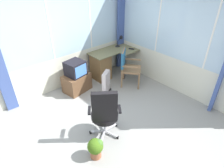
{
  "coord_description": "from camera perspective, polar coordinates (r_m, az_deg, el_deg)",
  "views": [
    {
      "loc": [
        -1.76,
        -2.12,
        2.78
      ],
      "look_at": [
        0.39,
        0.32,
        0.72
      ],
      "focal_mm": 30.67,
      "sensor_mm": 36.0,
      "label": 1
    }
  ],
  "objects": [
    {
      "name": "east_window_panel",
      "position": [
        4.72,
        20.13,
        13.28
      ],
      "size": [
        0.07,
        3.9,
        2.79
      ],
      "color": "silver",
      "rests_on": "ground"
    },
    {
      "name": "space_heater",
      "position": [
        4.73,
        -1.72,
        0.61
      ],
      "size": [
        0.4,
        0.33,
        0.59
      ],
      "color": "silver",
      "rests_on": "ground"
    },
    {
      "name": "curtain_corner",
      "position": [
        5.71,
        2.74,
        17.72
      ],
      "size": [
        0.24,
        0.07,
        2.69
      ],
      "primitive_type": "cube",
      "rotation": [
        0.0,
        0.0,
        0.0
      ],
      "color": "#405698",
      "rests_on": "ground"
    },
    {
      "name": "north_window_panel",
      "position": [
        4.67,
        -17.85,
        13.54
      ],
      "size": [
        4.38,
        0.07,
        2.79
      ],
      "color": "silver",
      "rests_on": "ground"
    },
    {
      "name": "ground",
      "position": [
        3.94,
        -1.27,
        -13.26
      ],
      "size": [
        5.38,
        4.9,
        0.06
      ],
      "primitive_type": "cube",
      "color": "gray"
    },
    {
      "name": "tv_remote",
      "position": [
        5.5,
        5.83,
        10.4
      ],
      "size": [
        0.12,
        0.15,
        0.02
      ],
      "primitive_type": "cube",
      "rotation": [
        0.0,
        0.0,
        0.56
      ],
      "color": "black",
      "rests_on": "desk"
    },
    {
      "name": "desk_lamp",
      "position": [
        5.61,
        2.66,
        13.09
      ],
      "size": [
        0.23,
        0.2,
        0.32
      ],
      "color": "black",
      "rests_on": "desk"
    },
    {
      "name": "office_chair",
      "position": [
        3.37,
        -2.21,
        -8.47
      ],
      "size": [
        0.61,
        0.6,
        1.07
      ],
      "color": "#B7B7BF",
      "rests_on": "ground"
    },
    {
      "name": "desk",
      "position": [
        5.34,
        -2.99,
        5.71
      ],
      "size": [
        1.27,
        0.78,
        0.73
      ],
      "color": "olive",
      "rests_on": "ground"
    },
    {
      "name": "potted_plant",
      "position": [
        3.32,
        -4.86,
        -18.3
      ],
      "size": [
        0.26,
        0.26,
        0.38
      ],
      "color": "#9C5A3C",
      "rests_on": "ground"
    },
    {
      "name": "tv_on_stand",
      "position": [
        4.85,
        -10.55,
        1.76
      ],
      "size": [
        0.7,
        0.54,
        0.81
      ],
      "color": "brown",
      "rests_on": "ground"
    },
    {
      "name": "wooden_armchair",
      "position": [
        4.95,
        4.38,
        6.12
      ],
      "size": [
        0.67,
        0.68,
        0.97
      ],
      "color": "olive",
      "rests_on": "ground"
    }
  ]
}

